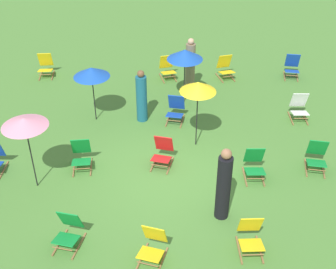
{
  "coord_description": "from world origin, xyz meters",
  "views": [
    {
      "loc": [
        0.37,
        -9.03,
        7.4
      ],
      "look_at": [
        0.0,
        1.2,
        0.5
      ],
      "focal_mm": 48.63,
      "sensor_mm": 36.0,
      "label": 1
    }
  ],
  "objects_px": {
    "deckchair_12": "(254,164)",
    "umbrella_0": "(24,122)",
    "deckchair_15": "(225,68)",
    "person_2": "(142,97)",
    "deckchair_13": "(292,67)",
    "deckchair_14": "(69,231)",
    "deckchair_11": "(299,108)",
    "deckchair_0": "(251,236)",
    "person_1": "(190,67)",
    "deckchair_6": "(46,66)",
    "deckchair_7": "(176,110)",
    "umbrella_3": "(91,72)",
    "deckchair_8": "(153,245)",
    "deckchair_9": "(163,152)",
    "deckchair_10": "(317,156)",
    "deckchair_5": "(81,155)",
    "umbrella_2": "(198,87)",
    "umbrella_1": "(185,54)",
    "deckchair_3": "(167,68)",
    "person_0": "(224,186)"
  },
  "relations": [
    {
      "from": "deckchair_5",
      "to": "deckchair_13",
      "type": "height_order",
      "value": "same"
    },
    {
      "from": "deckchair_10",
      "to": "deckchair_11",
      "type": "xyz_separation_m",
      "value": [
        0.05,
        2.49,
        0.0
      ]
    },
    {
      "from": "deckchair_7",
      "to": "deckchair_13",
      "type": "relative_size",
      "value": 1.0
    },
    {
      "from": "person_1",
      "to": "person_2",
      "type": "xyz_separation_m",
      "value": [
        -1.45,
        -1.88,
        -0.12
      ]
    },
    {
      "from": "deckchair_7",
      "to": "umbrella_3",
      "type": "distance_m",
      "value": 2.72
    },
    {
      "from": "umbrella_3",
      "to": "deckchair_3",
      "type": "bearing_deg",
      "value": 54.33
    },
    {
      "from": "deckchair_13",
      "to": "umbrella_2",
      "type": "relative_size",
      "value": 0.42
    },
    {
      "from": "umbrella_1",
      "to": "person_2",
      "type": "xyz_separation_m",
      "value": [
        -1.26,
        -1.15,
        -0.89
      ]
    },
    {
      "from": "deckchair_8",
      "to": "deckchair_13",
      "type": "distance_m",
      "value": 9.59
    },
    {
      "from": "deckchair_10",
      "to": "umbrella_0",
      "type": "relative_size",
      "value": 0.42
    },
    {
      "from": "deckchair_0",
      "to": "deckchair_7",
      "type": "height_order",
      "value": "same"
    },
    {
      "from": "deckchair_12",
      "to": "umbrella_0",
      "type": "xyz_separation_m",
      "value": [
        -5.43,
        -0.58,
        1.5
      ]
    },
    {
      "from": "umbrella_1",
      "to": "person_0",
      "type": "height_order",
      "value": "person_0"
    },
    {
      "from": "deckchair_15",
      "to": "deckchair_13",
      "type": "bearing_deg",
      "value": -12.94
    },
    {
      "from": "deckchair_3",
      "to": "deckchair_6",
      "type": "relative_size",
      "value": 1.04
    },
    {
      "from": "person_2",
      "to": "deckchair_15",
      "type": "bearing_deg",
      "value": 161.86
    },
    {
      "from": "deckchair_15",
      "to": "person_2",
      "type": "xyz_separation_m",
      "value": [
        -2.71,
        -2.96,
        0.41
      ]
    },
    {
      "from": "deckchair_9",
      "to": "deckchair_8",
      "type": "bearing_deg",
      "value": -79.46
    },
    {
      "from": "deckchair_0",
      "to": "umbrella_3",
      "type": "height_order",
      "value": "umbrella_3"
    },
    {
      "from": "deckchair_14",
      "to": "umbrella_0",
      "type": "relative_size",
      "value": 0.42
    },
    {
      "from": "deckchair_5",
      "to": "person_2",
      "type": "height_order",
      "value": "person_2"
    },
    {
      "from": "deckchair_9",
      "to": "deckchair_12",
      "type": "height_order",
      "value": "same"
    },
    {
      "from": "deckchair_12",
      "to": "deckchair_13",
      "type": "xyz_separation_m",
      "value": [
        2.02,
        5.74,
        0.0
      ]
    },
    {
      "from": "deckchair_0",
      "to": "deckchair_7",
      "type": "relative_size",
      "value": 1.0
    },
    {
      "from": "deckchair_0",
      "to": "person_1",
      "type": "bearing_deg",
      "value": 96.04
    },
    {
      "from": "deckchair_6",
      "to": "deckchair_12",
      "type": "distance_m",
      "value": 8.72
    },
    {
      "from": "person_0",
      "to": "deckchair_15",
      "type": "bearing_deg",
      "value": -141.84
    },
    {
      "from": "deckchair_7",
      "to": "deckchair_8",
      "type": "height_order",
      "value": "same"
    },
    {
      "from": "deckchair_0",
      "to": "person_0",
      "type": "height_order",
      "value": "person_0"
    },
    {
      "from": "deckchair_14",
      "to": "umbrella_0",
      "type": "height_order",
      "value": "umbrella_0"
    },
    {
      "from": "deckchair_9",
      "to": "deckchair_12",
      "type": "distance_m",
      "value": 2.38
    },
    {
      "from": "deckchair_12",
      "to": "umbrella_2",
      "type": "height_order",
      "value": "umbrella_2"
    },
    {
      "from": "umbrella_0",
      "to": "deckchair_10",
      "type": "bearing_deg",
      "value": 7.82
    },
    {
      "from": "deckchair_13",
      "to": "umbrella_3",
      "type": "relative_size",
      "value": 0.48
    },
    {
      "from": "deckchair_11",
      "to": "person_1",
      "type": "bearing_deg",
      "value": 152.48
    },
    {
      "from": "person_1",
      "to": "person_2",
      "type": "distance_m",
      "value": 2.37
    },
    {
      "from": "deckchair_14",
      "to": "person_1",
      "type": "relative_size",
      "value": 0.44
    },
    {
      "from": "deckchair_10",
      "to": "deckchair_6",
      "type": "bearing_deg",
      "value": 156.91
    },
    {
      "from": "person_0",
      "to": "deckchair_8",
      "type": "bearing_deg",
      "value": -6.13
    },
    {
      "from": "deckchair_11",
      "to": "deckchair_13",
      "type": "xyz_separation_m",
      "value": [
        0.32,
        2.86,
        0.0
      ]
    },
    {
      "from": "deckchair_15",
      "to": "person_2",
      "type": "distance_m",
      "value": 4.04
    },
    {
      "from": "deckchair_8",
      "to": "umbrella_2",
      "type": "height_order",
      "value": "umbrella_2"
    },
    {
      "from": "deckchair_0",
      "to": "deckchair_6",
      "type": "relative_size",
      "value": 1.0
    },
    {
      "from": "deckchair_7",
      "to": "umbrella_2",
      "type": "relative_size",
      "value": 0.42
    },
    {
      "from": "deckchair_10",
      "to": "person_1",
      "type": "distance_m",
      "value": 5.27
    },
    {
      "from": "deckchair_8",
      "to": "deckchair_11",
      "type": "height_order",
      "value": "same"
    },
    {
      "from": "deckchair_15",
      "to": "person_1",
      "type": "distance_m",
      "value": 1.75
    },
    {
      "from": "deckchair_15",
      "to": "deckchair_6",
      "type": "bearing_deg",
      "value": 163.78
    },
    {
      "from": "deckchair_11",
      "to": "umbrella_1",
      "type": "bearing_deg",
      "value": 164.28
    },
    {
      "from": "deckchair_13",
      "to": "deckchair_14",
      "type": "distance_m",
      "value": 10.27
    }
  ]
}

